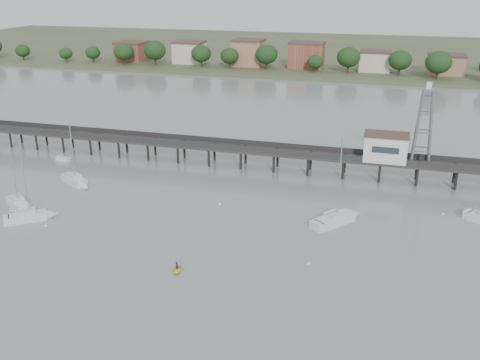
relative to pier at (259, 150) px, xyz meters
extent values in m
plane|color=gray|center=(0.00, -60.00, -3.79)|extent=(500.00, 500.00, 0.00)
cube|color=#2D2823|center=(0.00, 0.00, -0.04)|extent=(150.00, 5.00, 0.50)
cube|color=#333335|center=(0.00, -2.40, 0.76)|extent=(150.00, 0.12, 1.10)
cube|color=#333335|center=(0.00, 2.40, 0.76)|extent=(150.00, 0.12, 1.10)
cylinder|color=black|center=(0.00, -1.90, -1.99)|extent=(0.50, 0.50, 4.40)
cylinder|color=black|center=(0.00, 1.90, -1.99)|extent=(0.50, 0.50, 4.40)
cube|color=silver|center=(25.00, 0.00, 2.71)|extent=(8.00, 5.00, 5.00)
cube|color=#4C3833|center=(25.00, 0.00, 5.36)|extent=(8.40, 5.40, 0.30)
cube|color=slate|center=(31.50, 0.00, 14.36)|extent=(1.80, 1.80, 0.30)
cube|color=silver|center=(31.50, 0.00, 15.11)|extent=(0.90, 0.90, 1.20)
cube|color=silver|center=(-31.94, -18.59, -3.32)|extent=(6.24, 4.85, 1.65)
cone|color=silver|center=(-28.74, -20.38, -3.32)|extent=(3.25, 3.19, 2.28)
cube|color=silver|center=(-31.94, -18.59, -2.14)|extent=(3.17, 2.87, 0.75)
cylinder|color=#A5A8AA|center=(-31.59, -18.79, 3.01)|extent=(0.18, 0.18, 11.01)
cylinder|color=#A5A8AA|center=(-32.80, -18.12, -1.59)|extent=(3.05, 1.77, 0.12)
cube|color=silver|center=(18.13, -22.83, -3.32)|extent=(6.47, 7.17, 1.65)
cone|color=silver|center=(20.85, -19.41, -3.32)|extent=(3.94, 3.97, 2.72)
cube|color=silver|center=(18.13, -22.83, -2.14)|extent=(3.63, 3.79, 0.75)
cylinder|color=#A5A8AA|center=(18.43, -22.45, 4.06)|extent=(0.18, 0.18, 13.11)
cylinder|color=#A5A8AA|center=(17.41, -23.75, -1.59)|extent=(2.63, 3.27, 0.12)
cube|color=silver|center=(-30.26, -35.33, -3.32)|extent=(5.92, 5.45, 1.65)
cone|color=silver|center=(-27.47, -33.01, -3.32)|extent=(3.31, 3.29, 2.26)
cube|color=silver|center=(-30.26, -35.33, -2.14)|extent=(3.14, 3.04, 0.75)
cylinder|color=#A5A8AA|center=(-29.95, -35.07, 2.96)|extent=(0.18, 0.18, 10.90)
cylinder|color=#A5A8AA|center=(-31.01, -35.95, -1.59)|extent=(2.69, 2.26, 0.12)
cube|color=silver|center=(-35.16, -31.26, -3.32)|extent=(5.72, 4.71, 1.65)
cone|color=silver|center=(-32.30, -33.09, -3.32)|extent=(3.05, 3.00, 2.12)
cube|color=silver|center=(-35.16, -31.26, -2.14)|extent=(2.95, 2.73, 0.75)
cylinder|color=#A5A8AA|center=(-34.84, -31.46, 2.61)|extent=(0.18, 0.18, 10.20)
cylinder|color=#A5A8AA|center=(-35.93, -30.77, -1.59)|extent=(2.74, 1.81, 0.12)
cube|color=silver|center=(-42.12, -7.07, -3.48)|extent=(3.46, 1.98, 0.91)
cube|color=silver|center=(-42.83, -6.93, -2.93)|extent=(1.28, 1.28, 0.54)
imported|color=yellow|center=(-0.76, -43.63, -3.79)|extent=(1.77, 0.84, 2.39)
imported|color=black|center=(-0.76, -43.63, -3.79)|extent=(0.84, 1.32, 0.30)
ellipsoid|color=beige|center=(-37.01, -28.18, -3.71)|extent=(0.56, 0.56, 0.39)
ellipsoid|color=beige|center=(-2.09, -20.50, -3.71)|extent=(0.56, 0.56, 0.39)
ellipsoid|color=beige|center=(16.07, -36.81, -3.71)|extent=(0.56, 0.56, 0.39)
ellipsoid|color=beige|center=(-26.33, -36.32, -3.71)|extent=(0.56, 0.56, 0.39)
ellipsoid|color=beige|center=(35.32, -14.34, -3.71)|extent=(0.56, 0.56, 0.39)
cube|color=#475133|center=(0.00, 185.00, -3.29)|extent=(500.00, 170.00, 1.40)
cube|color=brown|center=(-90.00, 123.00, 1.91)|extent=(13.00, 10.50, 9.00)
cube|color=brown|center=(-62.00, 123.00, 1.91)|extent=(13.00, 10.50, 9.00)
cube|color=brown|center=(-35.00, 123.00, 1.91)|extent=(13.00, 10.50, 9.00)
cube|color=brown|center=(-10.00, 123.00, 1.91)|extent=(13.00, 10.50, 9.00)
cube|color=brown|center=(18.00, 123.00, 1.91)|extent=(13.00, 10.50, 9.00)
cube|color=brown|center=(45.00, 123.00, 1.91)|extent=(13.00, 10.50, 9.00)
ellipsoid|color=#183315|center=(-120.00, 111.00, 2.21)|extent=(8.00, 8.00, 6.80)
ellipsoid|color=#183315|center=(0.00, 111.00, 2.21)|extent=(8.00, 8.00, 6.80)
camera|label=1|loc=(24.60, -102.22, 33.77)|focal=40.00mm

